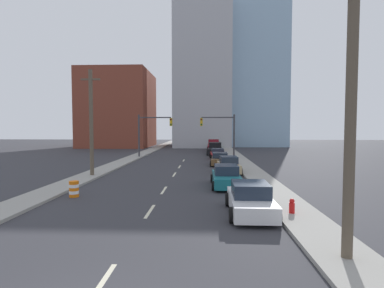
{
  "coord_description": "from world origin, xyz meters",
  "views": [
    {
      "loc": [
        2.72,
        -5.47,
        4.09
      ],
      "look_at": [
        1.14,
        29.99,
        2.2
      ],
      "focal_mm": 28.0,
      "sensor_mm": 36.0,
      "label": 1
    }
  ],
  "objects": [
    {
      "name": "utility_pole_right_near",
      "position": [
        7.03,
        3.64,
        4.57
      ],
      "size": [
        1.6,
        0.32,
        8.89
      ],
      "color": "brown",
      "rests_on": "ground"
    },
    {
      "name": "lane_stripe_at_21m",
      "position": [
        0.0,
        20.64,
        0.0
      ],
      "size": [
        0.16,
        2.4,
        0.01
      ],
      "primitive_type": "cube",
      "color": "beige",
      "rests_on": "ground"
    },
    {
      "name": "building_office_center",
      "position": [
        2.05,
        64.4,
        15.32
      ],
      "size": [
        12.0,
        20.0,
        30.64
      ],
      "color": "#A8A8AD",
      "rests_on": "ground"
    },
    {
      "name": "traffic_signal_left",
      "position": [
        -5.05,
        35.52,
        3.9
      ],
      "size": [
        4.75,
        0.35,
        5.95
      ],
      "color": "#38383D",
      "rests_on": "ground"
    },
    {
      "name": "lane_stripe_at_32m",
      "position": [
        0.0,
        32.1,
        0.0
      ],
      "size": [
        0.16,
        2.4,
        0.01
      ],
      "primitive_type": "cube",
      "color": "beige",
      "rests_on": "ground"
    },
    {
      "name": "fire_hydrant",
      "position": [
        6.73,
        8.39,
        0.41
      ],
      "size": [
        0.26,
        0.26,
        0.84
      ],
      "color": "red",
      "rests_on": "ground"
    },
    {
      "name": "pickup_truck_black",
      "position": [
        4.26,
        41.15,
        0.76
      ],
      "size": [
        2.67,
        6.15,
        1.84
      ],
      "rotation": [
        0.0,
        0.0,
        -0.06
      ],
      "color": "black",
      "rests_on": "ground"
    },
    {
      "name": "lane_stripe_at_26m",
      "position": [
        0.0,
        25.97,
        0.0
      ],
      "size": [
        0.16,
        2.4,
        0.01
      ],
      "primitive_type": "cube",
      "color": "beige",
      "rests_on": "ground"
    },
    {
      "name": "sedan_red",
      "position": [
        4.36,
        34.1,
        0.64
      ],
      "size": [
        2.16,
        4.41,
        1.39
      ],
      "rotation": [
        0.0,
        0.0,
        0.05
      ],
      "color": "red",
      "rests_on": "ground"
    },
    {
      "name": "building_glass_right",
      "position": [
        14.08,
        68.4,
        15.53
      ],
      "size": [
        13.0,
        20.0,
        31.07
      ],
      "color": "#8CADC6",
      "rests_on": "ground"
    },
    {
      "name": "sidewalk_right",
      "position": [
        7.06,
        44.46,
        0.08
      ],
      "size": [
        2.16,
        88.93,
        0.16
      ],
      "color": "gray",
      "rests_on": "ground"
    },
    {
      "name": "sedan_brown",
      "position": [
        4.36,
        27.72,
        0.63
      ],
      "size": [
        2.31,
        4.82,
        1.38
      ],
      "rotation": [
        0.0,
        0.0,
        -0.05
      ],
      "color": "brown",
      "rests_on": "ground"
    },
    {
      "name": "lane_stripe_at_14m",
      "position": [
        0.0,
        13.97,
        0.0
      ],
      "size": [
        0.16,
        2.4,
        0.01
      ],
      "primitive_type": "cube",
      "color": "beige",
      "rests_on": "ground"
    },
    {
      "name": "traffic_signal_right",
      "position": [
        5.25,
        35.52,
        3.9
      ],
      "size": [
        4.75,
        0.35,
        5.95
      ],
      "color": "#38383D",
      "rests_on": "ground"
    },
    {
      "name": "lane_stripe_at_2m",
      "position": [
        0.0,
        2.0,
        0.0
      ],
      "size": [
        0.16,
        2.4,
        0.01
      ],
      "primitive_type": "cube",
      "color": "beige",
      "rests_on": "ground"
    },
    {
      "name": "sidewalk_left",
      "position": [
        -7.06,
        44.46,
        0.08
      ],
      "size": [
        2.16,
        88.93,
        0.16
      ],
      "color": "gray",
      "rests_on": "ground"
    },
    {
      "name": "sedan_teal",
      "position": [
        4.18,
        15.42,
        0.69
      ],
      "size": [
        2.12,
        4.64,
        1.51
      ],
      "rotation": [
        0.0,
        0.0,
        0.01
      ],
      "color": "#196B75",
      "rests_on": "ground"
    },
    {
      "name": "pickup_truck_maroon",
      "position": [
        4.22,
        48.39,
        0.83
      ],
      "size": [
        2.39,
        6.34,
        2.05
      ],
      "rotation": [
        0.0,
        0.0,
        -0.0
      ],
      "color": "maroon",
      "rests_on": "ground"
    },
    {
      "name": "sedan_tan",
      "position": [
        4.85,
        21.84,
        0.69
      ],
      "size": [
        2.18,
        4.51,
        1.52
      ],
      "rotation": [
        0.0,
        0.0,
        0.05
      ],
      "color": "tan",
      "rests_on": "ground"
    },
    {
      "name": "sedan_white",
      "position": [
        4.86,
        8.7,
        0.69
      ],
      "size": [
        2.22,
        4.58,
        1.51
      ],
      "rotation": [
        0.0,
        0.0,
        -0.01
      ],
      "color": "silver",
      "rests_on": "ground"
    },
    {
      "name": "utility_pole_left_mid",
      "position": [
        -6.77,
        19.05,
        4.58
      ],
      "size": [
        1.6,
        0.32,
        8.91
      ],
      "color": "brown",
      "rests_on": "ground"
    },
    {
      "name": "building_brick_left",
      "position": [
        -16.42,
        60.4,
        8.19
      ],
      "size": [
        14.0,
        16.0,
        16.37
      ],
      "color": "brown",
      "rests_on": "ground"
    },
    {
      "name": "lane_stripe_at_9m",
      "position": [
        0.0,
        8.96,
        0.0
      ],
      "size": [
        0.16,
        2.4,
        0.01
      ],
      "primitive_type": "cube",
      "color": "beige",
      "rests_on": "ground"
    },
    {
      "name": "traffic_barrel",
      "position": [
        -5.08,
        11.81,
        0.47
      ],
      "size": [
        0.56,
        0.56,
        0.95
      ],
      "color": "orange",
      "rests_on": "ground"
    },
    {
      "name": "sedan_green",
      "position": [
        4.68,
        54.88,
        0.65
      ],
      "size": [
        2.25,
        4.75,
        1.4
      ],
      "rotation": [
        0.0,
        0.0,
        0.04
      ],
      "color": "#1E6033",
      "rests_on": "ground"
    }
  ]
}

